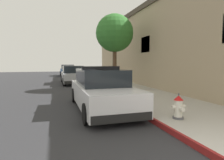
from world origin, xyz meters
TOP-DOWN VIEW (x-y plane):
  - ground_plane at (-4.32, 10.00)m, footprint 30.79×60.00m
  - sidewalk_pavement at (1.68, 10.00)m, footprint 3.37×60.00m
  - curb_painted_edge at (-0.04, 10.00)m, footprint 0.08×60.00m
  - storefront_building at (6.38, 10.55)m, footprint 6.27×25.75m
  - police_cruiser at (-1.11, 5.33)m, footprint 1.94×4.84m
  - parked_car_silver_ahead at (-1.27, 15.26)m, footprint 1.94×4.84m
  - parked_car_dark_far at (-1.04, 25.76)m, footprint 1.94×4.84m
  - fire_hydrant at (0.65, 2.90)m, footprint 0.44×0.40m
  - street_tree at (1.18, 10.84)m, footprint 2.57×2.57m

SIDE VIEW (x-z plane):
  - ground_plane at x=-4.32m, z-range -0.20..0.00m
  - sidewalk_pavement at x=1.68m, z-range 0.00..0.15m
  - curb_painted_edge at x=-0.04m, z-range 0.00..0.15m
  - fire_hydrant at x=0.65m, z-range 0.12..0.88m
  - parked_car_silver_ahead at x=-1.27m, z-range -0.04..1.52m
  - parked_car_dark_far at x=-1.04m, z-range -0.04..1.52m
  - police_cruiser at x=-1.11m, z-range -0.10..1.58m
  - storefront_building at x=6.38m, z-range 0.01..6.01m
  - street_tree at x=1.18m, z-range 1.33..6.30m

